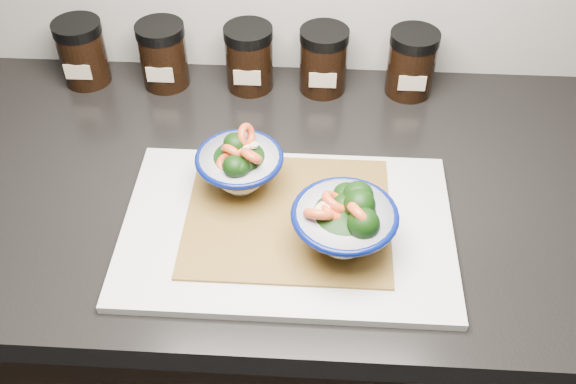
# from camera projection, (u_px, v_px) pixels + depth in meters

# --- Properties ---
(cabinet) EXTENTS (3.43, 0.58, 0.86)m
(cabinet) POSITION_uv_depth(u_px,v_px,m) (256.00, 353.00, 1.33)
(cabinet) COLOR black
(cabinet) RESTS_ON ground
(countertop) EXTENTS (3.50, 0.60, 0.04)m
(countertop) POSITION_uv_depth(u_px,v_px,m) (246.00, 190.00, 1.01)
(countertop) COLOR black
(countertop) RESTS_ON cabinet
(cutting_board) EXTENTS (0.45, 0.30, 0.01)m
(cutting_board) POSITION_uv_depth(u_px,v_px,m) (287.00, 229.00, 0.92)
(cutting_board) COLOR silver
(cutting_board) RESTS_ON countertop
(bamboo_mat) EXTENTS (0.28, 0.24, 0.00)m
(bamboo_mat) POSITION_uv_depth(u_px,v_px,m) (288.00, 216.00, 0.93)
(bamboo_mat) COLOR olive
(bamboo_mat) RESTS_ON cutting_board
(bowl_left) EXTENTS (0.12, 0.12, 0.10)m
(bowl_left) POSITION_uv_depth(u_px,v_px,m) (240.00, 166.00, 0.94)
(bowl_left) COLOR white
(bowl_left) RESTS_ON bamboo_mat
(bowl_right) EXTENTS (0.14, 0.14, 0.10)m
(bowl_right) POSITION_uv_depth(u_px,v_px,m) (346.00, 222.00, 0.86)
(bowl_right) COLOR white
(bowl_right) RESTS_ON bamboo_mat
(spice_jar_a) EXTENTS (0.08, 0.08, 0.11)m
(spice_jar_a) POSITION_uv_depth(u_px,v_px,m) (82.00, 52.00, 1.14)
(spice_jar_a) COLOR black
(spice_jar_a) RESTS_ON countertop
(spice_jar_b) EXTENTS (0.08, 0.08, 0.11)m
(spice_jar_b) POSITION_uv_depth(u_px,v_px,m) (163.00, 55.00, 1.14)
(spice_jar_b) COLOR black
(spice_jar_b) RESTS_ON countertop
(spice_jar_c) EXTENTS (0.08, 0.08, 0.11)m
(spice_jar_c) POSITION_uv_depth(u_px,v_px,m) (249.00, 58.00, 1.13)
(spice_jar_c) COLOR black
(spice_jar_c) RESTS_ON countertop
(spice_jar_d) EXTENTS (0.08, 0.08, 0.11)m
(spice_jar_d) POSITION_uv_depth(u_px,v_px,m) (323.00, 60.00, 1.13)
(spice_jar_d) COLOR black
(spice_jar_d) RESTS_ON countertop
(spice_jar_e) EXTENTS (0.08, 0.08, 0.11)m
(spice_jar_e) POSITION_uv_depth(u_px,v_px,m) (411.00, 63.00, 1.12)
(spice_jar_e) COLOR black
(spice_jar_e) RESTS_ON countertop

